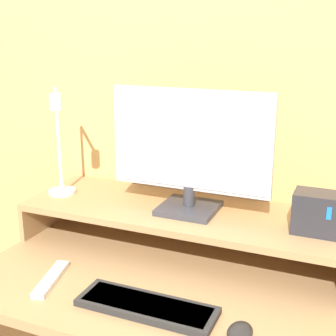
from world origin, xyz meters
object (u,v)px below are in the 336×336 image
at_px(mouse, 240,333).
at_px(remote_control, 51,279).
at_px(keyboard, 147,306).
at_px(monitor, 190,149).
at_px(router_dock, 317,213).
at_px(desk_lamp, 59,149).

bearing_deg(mouse, remote_control, 175.78).
bearing_deg(remote_control, keyboard, -3.81).
bearing_deg(mouse, keyboard, 175.26).
xyz_separation_m(monitor, remote_control, (-0.29, -0.35, -0.33)).
relative_size(router_dock, remote_control, 0.66).
distance_m(monitor, desk_lamp, 0.46).
bearing_deg(desk_lamp, router_dock, 2.74).
relative_size(monitor, mouse, 5.99).
relative_size(router_dock, keyboard, 0.36).
xyz_separation_m(monitor, mouse, (0.28, -0.40, -0.33)).
distance_m(desk_lamp, mouse, 0.86).
distance_m(monitor, mouse, 0.58).
bearing_deg(router_dock, desk_lamp, -177.26).
bearing_deg(mouse, router_dock, 72.65).
bearing_deg(keyboard, router_dock, 44.00).
xyz_separation_m(monitor, keyboard, (0.02, -0.38, -0.33)).
distance_m(router_dock, remote_control, 0.79).
bearing_deg(desk_lamp, remote_control, -61.79).
relative_size(keyboard, remote_control, 1.86).
height_order(monitor, desk_lamp, monitor).
distance_m(desk_lamp, remote_control, 0.45).
bearing_deg(monitor, mouse, -55.07).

